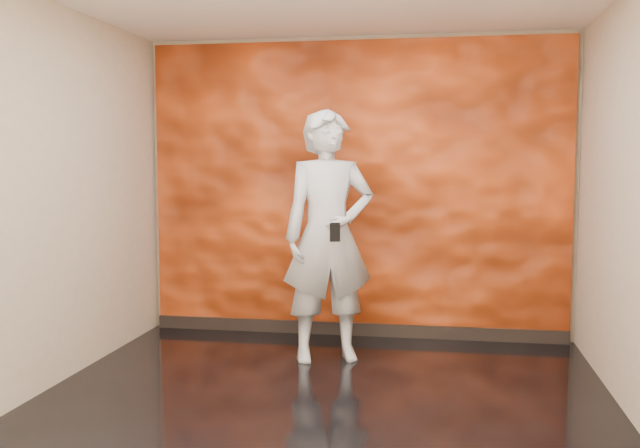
% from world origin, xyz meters
% --- Properties ---
extents(room, '(4.02, 4.02, 2.81)m').
position_xyz_m(room, '(0.00, 0.00, 1.40)').
color(room, black).
rests_on(room, ground).
extents(feature_wall, '(3.90, 0.06, 2.75)m').
position_xyz_m(feature_wall, '(0.00, 1.96, 1.38)').
color(feature_wall, '#FF5819').
rests_on(feature_wall, ground).
extents(baseboard, '(3.90, 0.04, 0.12)m').
position_xyz_m(baseboard, '(0.00, 1.92, 0.06)').
color(baseboard, black).
rests_on(baseboard, ground).
extents(man, '(0.88, 0.73, 2.07)m').
position_xyz_m(man, '(-0.12, 1.08, 1.03)').
color(man, '#9EA4AC').
rests_on(man, ground).
extents(phone, '(0.08, 0.04, 0.15)m').
position_xyz_m(phone, '(-0.03, 0.81, 1.09)').
color(phone, black).
rests_on(phone, man).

